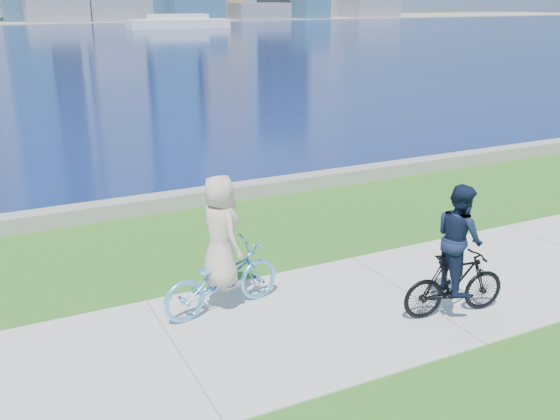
{
  "coord_description": "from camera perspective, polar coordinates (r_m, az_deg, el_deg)",
  "views": [
    {
      "loc": [
        -2.12,
        -7.43,
        4.73
      ],
      "look_at": [
        2.59,
        2.04,
        1.1
      ],
      "focal_mm": 40.0,
      "sensor_mm": 36.0,
      "label": 1
    }
  ],
  "objects": [
    {
      "name": "cyclist_woman",
      "position": [
        9.72,
        -5.4,
        -4.73
      ],
      "size": [
        1.04,
        2.13,
        2.21
      ],
      "rotation": [
        0.0,
        0.0,
        1.74
      ],
      "color": "#60B7E9",
      "rests_on": "ground"
    },
    {
      "name": "cyclist_man",
      "position": [
        9.88,
        15.86,
        -4.56
      ],
      "size": [
        0.77,
        1.77,
        2.11
      ],
      "rotation": [
        0.0,
        0.0,
        1.4
      ],
      "color": "black",
      "rests_on": "ground"
    },
    {
      "name": "seawall",
      "position": [
        14.52,
        -16.69,
        -0.16
      ],
      "size": [
        90.0,
        0.5,
        0.35
      ],
      "primitive_type": "cube",
      "color": "gray",
      "rests_on": "ground"
    },
    {
      "name": "ground",
      "position": [
        9.06,
        -9.19,
        -12.81
      ],
      "size": [
        320.0,
        320.0,
        0.0
      ],
      "primitive_type": "plane",
      "color": "#276119",
      "rests_on": "ground"
    },
    {
      "name": "concrete_path",
      "position": [
        9.05,
        -9.2,
        -12.76
      ],
      "size": [
        80.0,
        3.5,
        0.02
      ],
      "primitive_type": "cube",
      "color": "#B0AFAA",
      "rests_on": "ground"
    },
    {
      "name": "ferry_far",
      "position": [
        103.23,
        -9.28,
        16.57
      ],
      "size": [
        15.77,
        4.5,
        2.14
      ],
      "color": "silver",
      "rests_on": "ground"
    }
  ]
}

